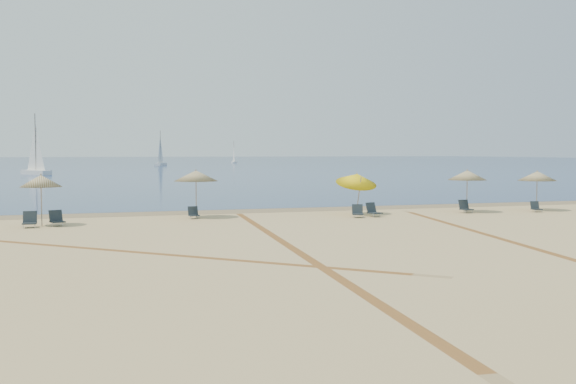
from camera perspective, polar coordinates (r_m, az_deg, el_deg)
name	(u,v)px	position (r m, az deg, el deg)	size (l,w,h in m)	color
ground	(531,296)	(16.99, 20.14, -8.34)	(160.00, 160.00, 0.00)	tan
ocean	(117,161)	(238.50, -14.42, 2.56)	(500.00, 500.00, 0.00)	#0C2151
wet_sand	(268,210)	(38.75, -1.71, -1.57)	(500.00, 500.00, 0.00)	olive
umbrella_1	(41,181)	(32.60, -20.43, 0.89)	(1.88, 1.88, 2.41)	gray
umbrella_2	(196,176)	(34.64, -7.90, 1.38)	(2.28, 2.28, 2.51)	gray
umbrella_3	(357,179)	(36.18, 5.91, 1.14)	(2.23, 2.29, 2.56)	gray
umbrella_4	(467,175)	(38.84, 15.12, 1.41)	(2.18, 2.18, 2.43)	gray
umbrella_5	(537,176)	(41.17, 20.58, 1.30)	(2.19, 2.19, 2.34)	gray
chair_2	(30,220)	(32.16, -21.27, -2.28)	(0.61, 0.71, 0.73)	black
chair_3	(57,219)	(32.43, -19.22, -2.20)	(0.79, 0.85, 0.72)	black
chair_4	(193,213)	(34.27, -8.11, -1.82)	(0.55, 0.63, 0.61)	black
chair_5	(358,212)	(34.69, 5.99, -1.69)	(0.74, 0.80, 0.68)	black
chair_6	(373,210)	(35.22, 7.30, -1.58)	(0.81, 0.88, 0.74)	black
chair_7	(465,207)	(38.46, 14.95, -1.26)	(0.63, 0.72, 0.72)	black
chair_8	(536,207)	(40.23, 20.48, -1.23)	(0.59, 0.66, 0.60)	black
sailboat_0	(234,156)	(197.76, -4.67, 3.07)	(1.35, 4.48, 6.59)	white
sailboat_1	(160,155)	(165.20, -10.88, 3.14)	(3.59, 5.88, 8.58)	white
sailboat_2	(36,156)	(104.83, -20.81, 2.89)	(4.67, 5.88, 9.02)	white
tire_tracks	(289,247)	(23.95, 0.11, -4.71)	(52.86, 41.98, 0.00)	tan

